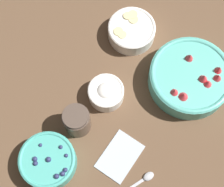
{
  "coord_description": "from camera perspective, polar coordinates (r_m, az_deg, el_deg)",
  "views": [
    {
      "loc": [
        -0.3,
        -0.19,
        1.06
      ],
      "look_at": [
        0.0,
        0.02,
        0.04
      ],
      "focal_mm": 60.0,
      "sensor_mm": 36.0,
      "label": 1
    }
  ],
  "objects": [
    {
      "name": "bowl_blueberries",
      "position": [
        1.06,
        -9.74,
        -10.07
      ],
      "size": [
        0.16,
        0.16,
        0.07
      ],
      "color": "#47AD9E",
      "rests_on": "ground_plane"
    },
    {
      "name": "bowl_strawberries",
      "position": [
        1.13,
        11.84,
        2.43
      ],
      "size": [
        0.24,
        0.24,
        0.09
      ],
      "color": "#56B7A8",
      "rests_on": "ground_plane"
    },
    {
      "name": "ground_plane",
      "position": [
        1.12,
        0.92,
        -1.56
      ],
      "size": [
        4.0,
        4.0,
        0.0
      ],
      "primitive_type": "plane",
      "color": "brown"
    },
    {
      "name": "spoon",
      "position": [
        1.07,
        4.42,
        -13.2
      ],
      "size": [
        0.13,
        0.07,
        0.01
      ],
      "color": "#B2B2B7",
      "rests_on": "ground_plane"
    },
    {
      "name": "napkin",
      "position": [
        1.08,
        1.19,
        -9.54
      ],
      "size": [
        0.13,
        0.09,
        0.01
      ],
      "color": "#B2BCC6",
      "rests_on": "ground_plane"
    },
    {
      "name": "bowl_cream",
      "position": [
        1.1,
        -0.89,
        0.2
      ],
      "size": [
        0.11,
        0.11,
        0.06
      ],
      "color": "white",
      "rests_on": "ground_plane"
    },
    {
      "name": "bowl_bananas",
      "position": [
        1.19,
        3.0,
        9.59
      ],
      "size": [
        0.15,
        0.15,
        0.05
      ],
      "color": "white",
      "rests_on": "ground_plane"
    },
    {
      "name": "jar_chocolate",
      "position": [
        1.06,
        -5.37,
        -4.17
      ],
      "size": [
        0.08,
        0.08,
        0.1
      ],
      "color": "#4C3D33",
      "rests_on": "ground_plane"
    }
  ]
}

